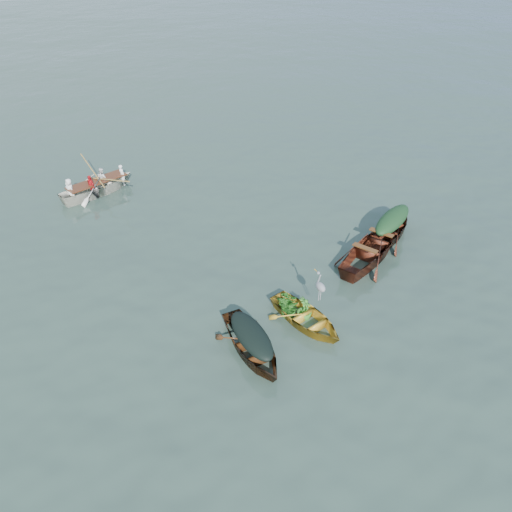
% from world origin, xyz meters
% --- Properties ---
extents(ground, '(140.00, 140.00, 0.00)m').
position_xyz_m(ground, '(0.00, 0.00, 0.00)').
color(ground, '#33473C').
rests_on(ground, ground).
extents(yellow_dinghy, '(2.05, 3.36, 0.84)m').
position_xyz_m(yellow_dinghy, '(-0.63, -1.35, 0.00)').
color(yellow_dinghy, orange).
rests_on(yellow_dinghy, ground).
extents(dark_covered_boat, '(1.36, 3.65, 0.91)m').
position_xyz_m(dark_covered_boat, '(-2.49, -1.66, 0.00)').
color(dark_covered_boat, '#482A10').
rests_on(dark_covered_boat, ground).
extents(green_tarp_boat, '(4.48, 3.27, 1.02)m').
position_xyz_m(green_tarp_boat, '(4.43, 1.23, 0.00)').
color(green_tarp_boat, '#562114').
rests_on(green_tarp_boat, ground).
extents(open_wooden_boat, '(5.06, 3.53, 1.17)m').
position_xyz_m(open_wooden_boat, '(3.03, 0.47, 0.00)').
color(open_wooden_boat, maroon).
rests_on(open_wooden_boat, ground).
extents(rowed_boat, '(4.71, 2.70, 1.09)m').
position_xyz_m(rowed_boat, '(-4.20, 9.29, 0.00)').
color(rowed_boat, white).
rests_on(rowed_boat, ground).
extents(dark_tarp_cover, '(0.75, 2.01, 0.40)m').
position_xyz_m(dark_tarp_cover, '(-2.49, -1.66, 0.65)').
color(dark_tarp_cover, black).
rests_on(dark_tarp_cover, dark_covered_boat).
extents(green_tarp_cover, '(2.47, 1.80, 0.52)m').
position_xyz_m(green_tarp_cover, '(4.43, 1.23, 0.77)').
color(green_tarp_cover, '#153419').
rests_on(green_tarp_cover, green_tarp_boat).
extents(thwart_benches, '(2.60, 1.90, 0.04)m').
position_xyz_m(thwart_benches, '(3.03, 0.47, 0.61)').
color(thwart_benches, '#4F2C12').
rests_on(thwart_benches, open_wooden_boat).
extents(heron, '(0.37, 0.45, 0.92)m').
position_xyz_m(heron, '(-0.11, -1.17, 0.88)').
color(heron, gray).
rests_on(heron, yellow_dinghy).
extents(dinghy_weeds, '(0.89, 1.04, 0.60)m').
position_xyz_m(dinghy_weeds, '(-0.74, -0.81, 0.72)').
color(dinghy_weeds, '#2B721D').
rests_on(dinghy_weeds, yellow_dinghy).
extents(rowers, '(3.38, 2.15, 0.76)m').
position_xyz_m(rowers, '(-4.20, 9.29, 0.92)').
color(rowers, white).
rests_on(rowers, rowed_boat).
extents(oars, '(1.38, 2.66, 0.06)m').
position_xyz_m(oars, '(-4.20, 9.29, 0.57)').
color(oars, olive).
rests_on(oars, rowed_boat).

